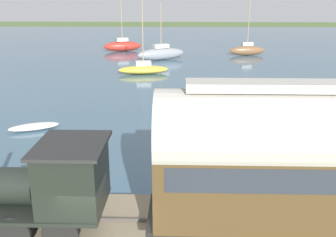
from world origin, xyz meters
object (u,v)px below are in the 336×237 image
rowboat_off_pier (34,127)px  rowboat_mid_harbor (255,144)px  sailboat_gray (161,53)px  rowboat_far_out (92,144)px  sailboat_yellow (143,69)px  sailboat_red (122,46)px  steam_locomotive (37,184)px  passenger_coach (335,158)px  sailboat_brown (247,50)px

rowboat_off_pier → rowboat_mid_harbor: 12.56m
sailboat_gray → rowboat_far_out: bearing=148.0°
sailboat_gray → sailboat_yellow: (-8.38, 1.35, -0.26)m
sailboat_gray → rowboat_off_pier: sailboat_gray is taller
sailboat_yellow → rowboat_off_pier: bearing=154.2°
sailboat_gray → sailboat_red: sailboat_red is taller
steam_locomotive → passenger_coach: bearing=-90.0°
steam_locomotive → sailboat_brown: size_ratio=0.63×
rowboat_off_pier → rowboat_far_out: rowboat_far_out is taller
passenger_coach → rowboat_far_out: 12.51m
sailboat_red → rowboat_mid_harbor: size_ratio=2.99×
sailboat_brown → rowboat_far_out: bearing=149.7°
passenger_coach → sailboat_gray: bearing=10.3°
sailboat_yellow → rowboat_far_out: (-19.40, 0.91, -0.29)m
rowboat_mid_harbor → sailboat_brown: bearing=42.8°
sailboat_brown → rowboat_far_out: (-31.60, 12.99, -0.49)m
sailboat_gray → rowboat_mid_harbor: 28.06m
sailboat_brown → rowboat_mid_harbor: size_ratio=3.26×
sailboat_brown → rowboat_off_pier: bearing=141.6°
steam_locomotive → rowboat_far_out: size_ratio=2.06×
rowboat_off_pier → steam_locomotive: bearing=176.7°
sailboat_brown → rowboat_mid_harbor: bearing=163.6°
sailboat_yellow → rowboat_off_pier: 17.38m
passenger_coach → sailboat_gray: (36.15, 6.54, -2.47)m
steam_locomotive → sailboat_red: sailboat_red is taller
sailboat_red → rowboat_off_pier: 32.19m
sailboat_brown → rowboat_off_pier: 33.50m
sailboat_brown → sailboat_gray: bearing=101.6°
passenger_coach → rowboat_off_pier: passenger_coach is taller
sailboat_red → sailboat_brown: 16.63m
steam_locomotive → rowboat_mid_harbor: steam_locomotive is taller
sailboat_brown → rowboat_mid_harbor: 31.54m
sailboat_gray → sailboat_red: (7.11, 5.57, -0.02)m
sailboat_gray → sailboat_brown: (3.82, -10.73, -0.06)m
passenger_coach → sailboat_brown: sailboat_brown is taller
passenger_coach → rowboat_mid_harbor: size_ratio=3.92×
steam_locomotive → sailboat_yellow: size_ratio=0.67×
sailboat_yellow → sailboat_brown: size_ratio=0.94×
rowboat_off_pier → rowboat_mid_harbor: bearing=-124.9°
sailboat_gray → sailboat_red: bearing=10.7°
steam_locomotive → sailboat_brown: 41.96m
rowboat_off_pier → rowboat_far_out: size_ratio=1.10×
steam_locomotive → sailboat_brown: (39.97, -12.69, -1.59)m
steam_locomotive → sailboat_red: bearing=4.8°
sailboat_yellow → sailboat_red: sailboat_yellow is taller
steam_locomotive → sailboat_brown: sailboat_brown is taller
sailboat_gray → sailboat_brown: size_ratio=0.74×
rowboat_far_out → passenger_coach: bearing=-78.1°
passenger_coach → sailboat_yellow: sailboat_yellow is taller
steam_locomotive → sailboat_gray: (36.15, -1.96, -1.53)m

